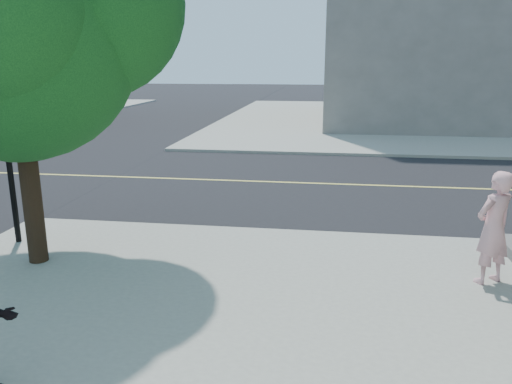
# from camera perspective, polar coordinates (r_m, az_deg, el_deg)

# --- Properties ---
(ground) EXTENTS (140.00, 140.00, 0.00)m
(ground) POSITION_cam_1_polar(r_m,az_deg,el_deg) (11.40, -19.78, -3.54)
(ground) COLOR black
(ground) RESTS_ON ground
(road_ew) EXTENTS (140.00, 9.00, 0.01)m
(road_ew) POSITION_cam_1_polar(r_m,az_deg,el_deg) (15.36, -12.05, 1.57)
(road_ew) COLOR black
(road_ew) RESTS_ON ground
(sidewalk_ne) EXTENTS (29.00, 25.00, 0.12)m
(sidewalk_ne) POSITION_cam_1_polar(r_m,az_deg,el_deg) (32.27, 23.16, 7.51)
(sidewalk_ne) COLOR gray
(sidewalk_ne) RESTS_ON ground
(man_on_phone) EXTENTS (0.76, 0.69, 1.73)m
(man_on_phone) POSITION_cam_1_polar(r_m,az_deg,el_deg) (8.25, 25.39, -3.71)
(man_on_phone) COLOR #E1A2AA
(man_on_phone) RESTS_ON sidewalk_se
(street_tree) EXTENTS (4.75, 4.31, 6.30)m
(street_tree) POSITION_cam_1_polar(r_m,az_deg,el_deg) (8.71, -25.58, 18.56)
(street_tree) COLOR black
(street_tree) RESTS_ON sidewalk_se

